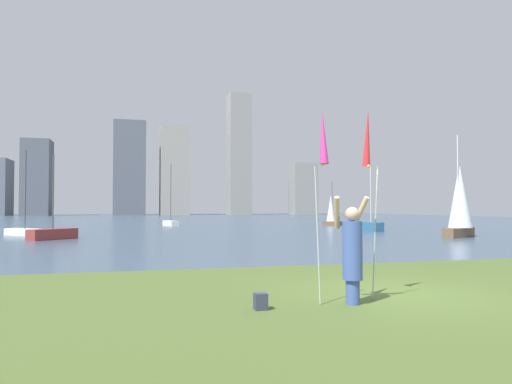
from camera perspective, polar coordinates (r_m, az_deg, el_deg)
The scene contains 16 objects.
ground at distance 59.98m, azimuth -9.83°, elevation -3.53°, with size 120.00×138.00×0.12m.
person at distance 8.97m, azimuth 11.44°, elevation -6.92°, with size 0.73×0.54×1.98m.
kite_flag_left at distance 8.73m, azimuth 8.00°, elevation 5.92°, with size 0.16×0.54×3.55m.
kite_flag_right at distance 9.73m, azimuth 13.20°, elevation 5.82°, with size 0.16×0.54×3.73m.
bag at distance 8.46m, azimuth 0.56°, elevation -12.96°, with size 0.22×0.20×0.29m.
sailboat_0 at distance 45.06m, azimuth -10.18°, elevation -3.60°, with size 1.35×2.40×5.83m.
sailboat_2 at distance 28.38m, azimuth -23.15°, elevation -4.57°, with size 2.53×2.44×4.66m.
sailboat_3 at distance 30.48m, azimuth 23.17°, elevation -0.89°, with size 2.73×1.92×6.02m.
sailboat_4 at distance 46.95m, azimuth 8.99°, elevation -2.36°, with size 1.83×1.85×4.21m.
sailboat_5 at distance 35.65m, azimuth 13.59°, elevation -4.02°, with size 1.25×1.98×4.74m.
sailboat_6 at distance 33.09m, azimuth -25.93°, elevation -4.17°, with size 2.70×2.59×5.32m.
skyline_tower_1 at distance 107.26m, azimuth -24.72°, elevation 1.56°, with size 5.42×6.41×15.51m.
skyline_tower_2 at distance 107.02m, azimuth -14.88°, elevation 2.72°, with size 6.68×7.24×20.19m.
skyline_tower_3 at distance 107.22m, azimuth -9.73°, elevation 2.54°, with size 6.20×6.89×19.66m.
skyline_tower_4 at distance 107.89m, azimuth -2.07°, elevation 4.49°, with size 4.85×5.27×27.19m.
skyline_tower_5 at distance 114.34m, azimuth 5.68°, elevation 0.38°, with size 5.79×4.81×12.21m.
Camera 1 is at (-5.29, -8.77, 1.78)m, focal length 33.44 mm.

